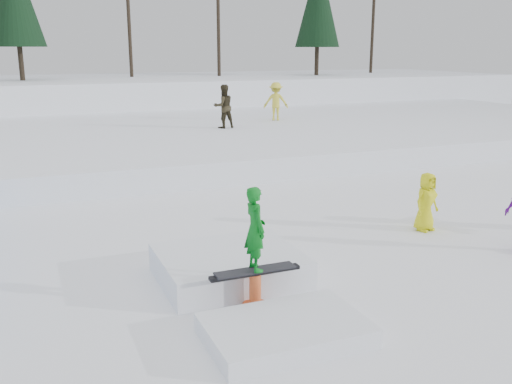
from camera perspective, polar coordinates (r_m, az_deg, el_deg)
name	(u,v)px	position (r m, az deg, el deg)	size (l,w,h in m)	color
ground	(271,271)	(11.42, 1.52, -7.88)	(120.00, 120.00, 0.00)	white
snow_berm	(89,96)	(40.02, -16.36, 9.16)	(60.00, 14.00, 2.40)	white
snow_midrise	(127,138)	(26.31, -12.78, 5.31)	(50.00, 18.00, 0.80)	white
walker_olive	(224,106)	(25.86, -3.26, 8.54)	(0.94, 0.73, 1.94)	black
walker_ygreen	(276,101)	(28.69, 2.00, 9.05)	(1.21, 0.70, 1.88)	gold
spectator_yellow	(426,202)	(14.27, 16.66, -0.94)	(0.70, 0.45, 1.43)	yellow
jib_rail_feature	(243,278)	(10.28, -1.32, -8.62)	(2.60, 4.40, 2.11)	white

